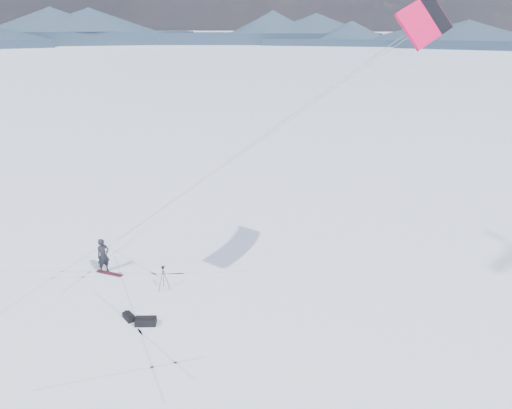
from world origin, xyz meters
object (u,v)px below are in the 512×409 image
Objects in this scene: snowboard at (110,273)px; tripod at (163,275)px; snowkiter at (105,272)px; gear_bag_b at (129,317)px; gear_bag_a at (146,321)px.

snowboard is 3.77m from tripod.
snowkiter reaches higher than gear_bag_b.
gear_bag_b is (0.38, -2.96, -0.70)m from tripod.
tripod is at bearing -5.26° from snowboard.
gear_bag_b is (4.44, -2.86, 0.14)m from snowkiter.
snowkiter is 2.44× the size of gear_bag_b.
snowboard is 5.73m from gear_bag_a.
gear_bag_a is at bearing -36.50° from snowboard.
snowkiter is at bearing 121.17° from gear_bag_a.
snowkiter is 5.28m from gear_bag_b.
tripod reaches higher than gear_bag_b.
tripod is 3.28m from gear_bag_a.
snowkiter reaches higher than snowboard.
gear_bag_a is (1.35, -2.91, -0.66)m from tripod.
gear_bag_a is at bearing 25.30° from gear_bag_b.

